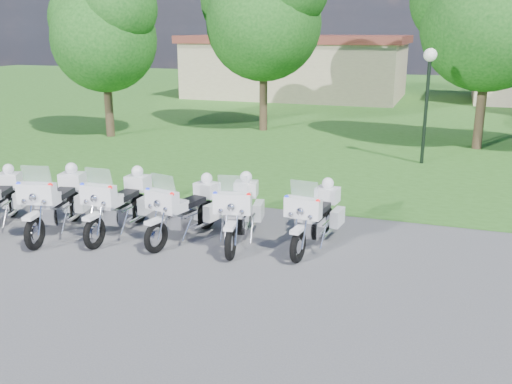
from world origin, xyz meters
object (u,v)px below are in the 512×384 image
(motorcycle_6, at_px, (316,216))
(lamp_post, at_px, (429,77))
(motorcycle_4, at_px, (186,209))
(motorcycle_3, at_px, (121,203))
(motorcycle_5, at_px, (240,210))
(motorcycle_2, at_px, (57,201))

(motorcycle_6, distance_m, lamp_post, 9.32)
(motorcycle_4, height_order, motorcycle_6, motorcycle_4)
(motorcycle_3, distance_m, motorcycle_4, 1.57)
(motorcycle_3, height_order, motorcycle_6, motorcycle_3)
(motorcycle_4, distance_m, lamp_post, 10.62)
(motorcycle_6, bearing_deg, motorcycle_4, 15.93)
(motorcycle_4, distance_m, motorcycle_5, 1.20)
(motorcycle_2, height_order, motorcycle_4, motorcycle_2)
(motorcycle_6, bearing_deg, lamp_post, -94.43)
(motorcycle_2, bearing_deg, motorcycle_4, -179.69)
(motorcycle_3, distance_m, motorcycle_5, 2.77)
(motorcycle_2, distance_m, motorcycle_6, 5.84)
(motorcycle_6, bearing_deg, motorcycle_3, 14.63)
(motorcycle_4, relative_size, motorcycle_6, 0.99)
(lamp_post, bearing_deg, motorcycle_6, -100.67)
(motorcycle_2, bearing_deg, motorcycle_6, 179.40)
(motorcycle_3, xyz_separation_m, lamp_post, (6.03, 9.52, 2.25))
(motorcycle_3, xyz_separation_m, motorcycle_4, (1.56, 0.17, -0.03))
(motorcycle_5, xyz_separation_m, motorcycle_6, (1.62, 0.27, -0.03))
(motorcycle_3, xyz_separation_m, motorcycle_5, (2.75, 0.37, -0.00))
(motorcycle_2, xyz_separation_m, motorcycle_6, (5.74, 1.08, -0.06))
(motorcycle_4, relative_size, lamp_post, 0.62)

